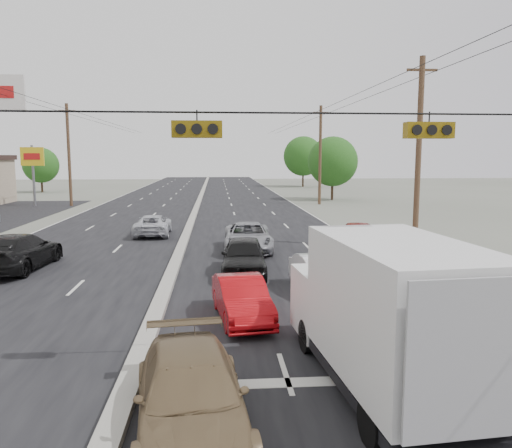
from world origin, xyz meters
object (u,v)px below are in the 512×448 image
object	(u,v)px
queue_car_e	(360,238)
pole_sign_far	(33,162)
utility_pole_right_b	(419,152)
tree_right_far	(303,156)
queue_car_a	(244,256)
tree_right_mid	(333,162)
utility_pole_left_c	(69,154)
tan_sedan	(191,397)
red_sedan	(242,299)
oncoming_near	(18,252)
queue_car_c	(248,237)
queue_car_d	(366,279)
queue_car_b	(322,276)
box_truck	(384,313)
oncoming_far	(153,225)
tree_left_far	(41,165)
utility_pole_right_c	(320,154)

from	to	relation	value
queue_car_e	pole_sign_far	bearing A→B (deg)	141.77
queue_car_e	utility_pole_right_b	bearing A→B (deg)	26.04
tree_right_far	queue_car_a	xyz separation A→B (m)	(-13.00, -60.34, -4.19)
utility_pole_right_b	tree_right_mid	size ratio (longest dim) A/B	1.40
utility_pole_left_c	tan_sedan	xyz separation A→B (m)	(13.90, -42.29, -4.42)
red_sedan	oncoming_near	world-z (taller)	oncoming_near
queue_car_c	queue_car_d	distance (m)	9.79
queue_car_c	queue_car_e	world-z (taller)	queue_car_e
tan_sedan	oncoming_near	size ratio (longest dim) A/B	0.86
queue_car_b	pole_sign_far	bearing A→B (deg)	116.28
queue_car_e	tree_right_far	bearing A→B (deg)	90.86
tan_sedan	queue_car_b	distance (m)	9.69
utility_pole_right_b	queue_car_b	xyz separation A→B (m)	(-6.89, -8.57, -4.43)
box_truck	queue_car_b	size ratio (longest dim) A/B	1.62
pole_sign_far	queue_car_b	size ratio (longest dim) A/B	1.46
utility_pole_right_b	tan_sedan	xyz separation A→B (m)	(-11.10, -17.29, -4.42)
utility_pole_left_c	queue_car_e	distance (m)	34.20
tree_right_far	red_sedan	world-z (taller)	tree_right_far
queue_car_c	box_truck	bearing A→B (deg)	-81.98
utility_pole_left_c	box_truck	xyz separation A→B (m)	(17.80, -40.97, -3.42)
utility_pole_left_c	box_truck	world-z (taller)	utility_pole_left_c
utility_pole_left_c	oncoming_far	distance (m)	22.51
queue_car_d	utility_pole_left_c	bearing A→B (deg)	121.72
box_truck	oncoming_far	distance (m)	22.78
oncoming_near	oncoming_far	distance (m)	10.35
tree_right_mid	queue_car_e	size ratio (longest dim) A/B	1.57
queue_car_d	oncoming_far	distance (m)	17.39
tree_right_mid	tree_right_far	distance (m)	25.03
queue_car_d	tree_right_mid	bearing A→B (deg)	80.57
oncoming_near	queue_car_c	bearing A→B (deg)	-156.64
tree_right_far	tan_sedan	bearing A→B (deg)	-101.42
pole_sign_far	tan_sedan	distance (m)	45.88
tree_right_mid	queue_car_e	xyz separation A→B (m)	(-5.82, -31.09, -3.56)
tree_left_far	utility_pole_right_b	bearing A→B (deg)	-52.52
tree_right_far	utility_pole_right_c	bearing A→B (deg)	-96.65
tan_sedan	queue_car_c	world-z (taller)	queue_car_c
utility_pole_left_c	tree_left_far	size ratio (longest dim) A/B	1.63
tree_right_far	oncoming_near	bearing A→B (deg)	-111.14
utility_pole_left_c	tan_sedan	distance (m)	44.74
queue_car_a	oncoming_far	world-z (taller)	queue_car_a
oncoming_near	oncoming_far	xyz separation A→B (m)	(4.62, 9.26, -0.16)
queue_car_d	oncoming_near	bearing A→B (deg)	159.95
tree_right_mid	queue_car_d	world-z (taller)	tree_right_mid
queue_car_d	oncoming_near	distance (m)	14.79
queue_car_b	tree_right_mid	bearing A→B (deg)	69.83
utility_pole_left_c	queue_car_a	world-z (taller)	utility_pole_left_c
red_sedan	queue_car_a	xyz separation A→B (m)	(0.39, 5.83, 0.13)
tree_left_far	queue_car_d	world-z (taller)	tree_left_far
tree_right_far	queue_car_b	world-z (taller)	tree_right_far
box_truck	queue_car_c	bearing A→B (deg)	91.57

